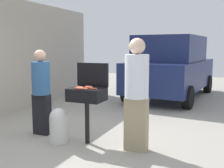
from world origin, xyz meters
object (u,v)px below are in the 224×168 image
Objects in this scene: hot_dog_4 at (80,88)px; hot_dog_8 at (83,88)px; hot_dog_7 at (93,89)px; hot_dog_9 at (78,88)px; hot_dog_6 at (80,87)px; parked_minivan at (172,67)px; hot_dog_1 at (89,87)px; person_left at (41,89)px; person_right at (137,91)px; hot_dog_5 at (85,89)px; hot_dog_0 at (89,86)px; hot_dog_3 at (88,88)px; bbq_grill at (87,97)px; hot_dog_2 at (79,87)px; propane_tank at (59,125)px.

hot_dog_8 is at bearing 33.77° from hot_dog_4.
hot_dog_7 is 0.27m from hot_dog_9.
parked_minivan is (0.60, 5.02, 0.04)m from hot_dog_6.
person_left reaches higher than hot_dog_1.
hot_dog_5 is at bearing -3.24° from person_right.
hot_dog_4 is at bearing -169.46° from hot_dog_7.
hot_dog_6 is 0.93m from person_left.
hot_dog_8 is at bearing -88.26° from hot_dog_0.
hot_dog_8 is at bearing 4.41° from person_left.
hot_dog_5 is 0.08× the size of person_left.
hot_dog_4 is at bearing -129.84° from hot_dog_3.
hot_dog_5 is 0.07× the size of person_right.
hot_dog_5 is at bearing -73.39° from bbq_grill.
hot_dog_6 is at bearing 105.99° from hot_dog_2.
hot_dog_6 is at bearing 137.73° from hot_dog_5.
hot_dog_9 is at bearing -118.95° from hot_dog_4.
hot_dog_1 is at bearing 20.28° from hot_dog_6.
person_left is at bearing 165.69° from hot_dog_5.
person_right is (0.91, -0.09, -0.01)m from hot_dog_0.
hot_dog_4 is 0.07× the size of person_right.
parked_minivan is at bearing 84.16° from hot_dog_4.
hot_dog_5 is 0.24m from hot_dog_6.
hot_dog_0 is at bearing 81.51° from hot_dog_4.
hot_dog_4 is at bearing 5.34° from propane_tank.
hot_dog_9 is at bearing -0.37° from person_left.
hot_dog_4 and hot_dog_8 have the same top height.
parked_minivan is (0.30, 5.10, 0.04)m from hot_dog_7.
person_left is 5.14m from parked_minivan.
hot_dog_3 is 0.86m from propane_tank.
person_left reaches higher than hot_dog_4.
hot_dog_9 is (-0.10, -0.22, 0.00)m from hot_dog_1.
hot_dog_3 is (0.02, -0.06, 0.00)m from hot_dog_1.
hot_dog_1 is at bearing 76.61° from hot_dog_8.
hot_dog_9 is (-0.07, -0.07, 0.00)m from hot_dog_8.
bbq_grill is at bearing 78.12° from hot_dog_8.
hot_dog_7 is 0.08× the size of person_left.
bbq_grill is 7.51× the size of hot_dog_8.
hot_dog_6 is at bearing 164.87° from hot_dog_7.
hot_dog_8 is at bearing -175.57° from hot_dog_7.
hot_dog_2 is 0.08× the size of person_left.
hot_dog_1 is 0.07× the size of person_right.
hot_dog_5 is 0.03× the size of parked_minivan.
hot_dog_9 is at bearing -0.67° from propane_tank.
bbq_grill is 0.20m from hot_dog_0.
hot_dog_4 is 1.00× the size of hot_dog_9.
hot_dog_5 is 0.21× the size of propane_tank.
hot_dog_4 is 0.05m from hot_dog_9.
hot_dog_0 and hot_dog_5 have the same top height.
person_right reaches higher than hot_dog_5.
hot_dog_5 is 1.00× the size of hot_dog_6.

